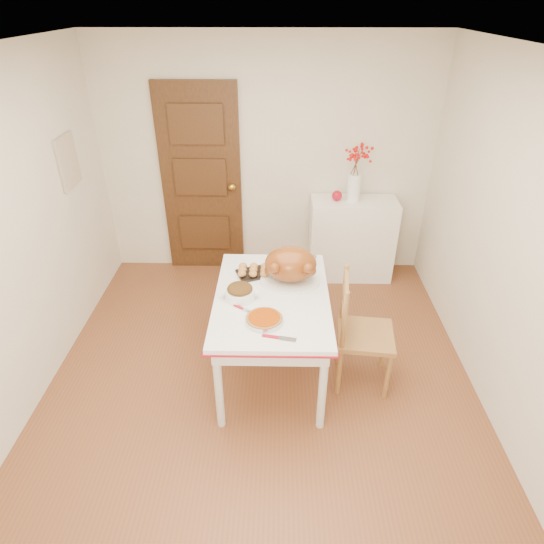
{
  "coord_description": "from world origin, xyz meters",
  "views": [
    {
      "loc": [
        0.14,
        -2.72,
        2.76
      ],
      "look_at": [
        0.09,
        0.23,
        0.96
      ],
      "focal_mm": 30.19,
      "sensor_mm": 36.0,
      "label": 1
    }
  ],
  "objects_px": {
    "sideboard": "(351,239)",
    "pumpkin_pie": "(264,319)",
    "kitchen_table": "(272,335)",
    "chair_oak": "(366,333)",
    "turkey_platter": "(290,266)"
  },
  "relations": [
    {
      "from": "turkey_platter",
      "to": "pumpkin_pie",
      "type": "height_order",
      "value": "turkey_platter"
    },
    {
      "from": "kitchen_table",
      "to": "turkey_platter",
      "type": "relative_size",
      "value": 2.74
    },
    {
      "from": "kitchen_table",
      "to": "sideboard",
      "type": "bearing_deg",
      "value": 62.06
    },
    {
      "from": "chair_oak",
      "to": "turkey_platter",
      "type": "bearing_deg",
      "value": 71.87
    },
    {
      "from": "sideboard",
      "to": "turkey_platter",
      "type": "xyz_separation_m",
      "value": [
        -0.7,
        -1.4,
        0.48
      ]
    },
    {
      "from": "chair_oak",
      "to": "pumpkin_pie",
      "type": "distance_m",
      "value": 0.88
    },
    {
      "from": "turkey_platter",
      "to": "sideboard",
      "type": "bearing_deg",
      "value": 46.25
    },
    {
      "from": "turkey_platter",
      "to": "pumpkin_pie",
      "type": "xyz_separation_m",
      "value": [
        -0.19,
        -0.52,
        -0.12
      ]
    },
    {
      "from": "kitchen_table",
      "to": "pumpkin_pie",
      "type": "distance_m",
      "value": 0.54
    },
    {
      "from": "kitchen_table",
      "to": "pumpkin_pie",
      "type": "relative_size",
      "value": 4.94
    },
    {
      "from": "kitchen_table",
      "to": "turkey_platter",
      "type": "bearing_deg",
      "value": 53.24
    },
    {
      "from": "chair_oak",
      "to": "pumpkin_pie",
      "type": "height_order",
      "value": "chair_oak"
    },
    {
      "from": "sideboard",
      "to": "pumpkin_pie",
      "type": "xyz_separation_m",
      "value": [
        -0.9,
        -1.93,
        0.36
      ]
    },
    {
      "from": "sideboard",
      "to": "chair_oak",
      "type": "xyz_separation_m",
      "value": [
        -0.11,
        -1.68,
        0.04
      ]
    },
    {
      "from": "sideboard",
      "to": "pumpkin_pie",
      "type": "distance_m",
      "value": 2.15
    }
  ]
}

